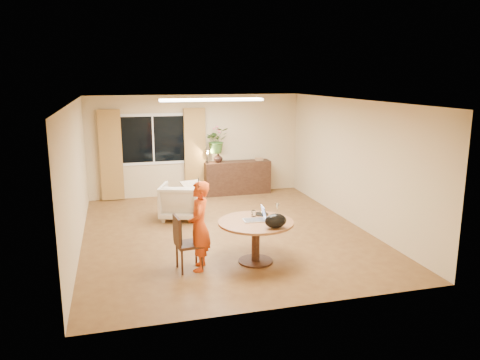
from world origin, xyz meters
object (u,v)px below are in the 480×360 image
(child, at_px, (199,226))
(sideboard, at_px, (237,178))
(dining_table, at_px, (256,230))
(dining_chair, at_px, (189,243))
(armchair, at_px, (181,201))

(child, bearing_deg, sideboard, 172.47)
(dining_table, height_order, child, child)
(dining_chair, bearing_deg, sideboard, 59.69)
(dining_table, xyz_separation_m, child, (-0.95, -0.04, 0.16))
(dining_chair, height_order, armchair, dining_chair)
(dining_chair, height_order, child, child)
(dining_chair, height_order, sideboard, dining_chair)
(dining_chair, relative_size, sideboard, 0.52)
(sideboard, bearing_deg, dining_chair, -113.58)
(dining_table, xyz_separation_m, sideboard, (0.91, 4.62, -0.13))
(child, bearing_deg, dining_table, 106.81)
(dining_chair, xyz_separation_m, child, (0.17, -0.02, 0.27))
(armchair, relative_size, sideboard, 0.49)
(child, height_order, sideboard, child)
(dining_chair, bearing_deg, armchair, 77.82)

